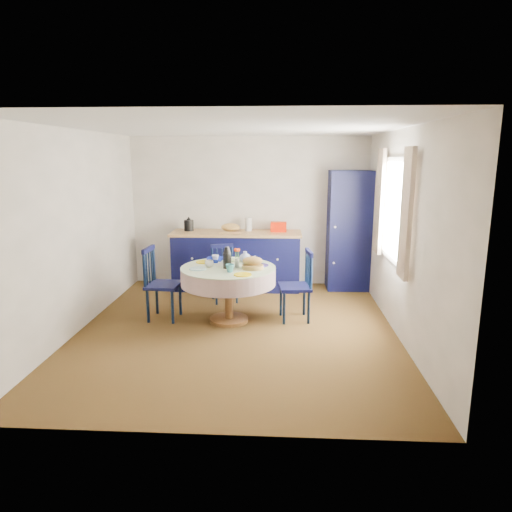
{
  "coord_description": "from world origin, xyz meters",
  "views": [
    {
      "loc": [
        0.55,
        -5.47,
        2.17
      ],
      "look_at": [
        0.23,
        0.2,
        0.93
      ],
      "focal_mm": 32.0,
      "sensor_mm": 36.0,
      "label": 1
    }
  ],
  "objects": [
    {
      "name": "kitchen_counter",
      "position": [
        -0.19,
        1.9,
        0.49
      ],
      "size": [
        2.14,
        0.68,
        1.19
      ],
      "rotation": [
        0.0,
        0.0,
        0.01
      ],
      "color": "black",
      "rests_on": "floor"
    },
    {
      "name": "mug_c",
      "position": [
        0.12,
        0.58,
        0.79
      ],
      "size": [
        0.11,
        0.11,
        0.09
      ],
      "primitive_type": "imported",
      "color": "black",
      "rests_on": "dining_table"
    },
    {
      "name": "chair_right",
      "position": [
        0.78,
        0.43,
        0.48
      ],
      "size": [
        0.46,
        0.47,
        0.96
      ],
      "rotation": [
        0.0,
        0.0,
        -1.45
      ],
      "color": "black",
      "rests_on": "floor"
    },
    {
      "name": "ceiling",
      "position": [
        0.0,
        0.0,
        2.5
      ],
      "size": [
        4.5,
        4.5,
        0.0
      ],
      "primitive_type": "plane",
      "rotation": [
        3.14,
        0.0,
        0.0
      ],
      "color": "white",
      "rests_on": "wall_back"
    },
    {
      "name": "floor",
      "position": [
        0.0,
        0.0,
        0.0
      ],
      "size": [
        4.5,
        4.5,
        0.0
      ],
      "primitive_type": "plane",
      "color": "black",
      "rests_on": "ground"
    },
    {
      "name": "mug_b",
      "position": [
        -0.08,
        0.03,
        0.8
      ],
      "size": [
        0.11,
        0.11,
        0.1
      ],
      "primitive_type": "imported",
      "color": "#30747E",
      "rests_on": "dining_table"
    },
    {
      "name": "mug_a",
      "position": [
        -0.39,
        0.28,
        0.8
      ],
      "size": [
        0.11,
        0.11,
        0.09
      ],
      "primitive_type": "imported",
      "color": "silver",
      "rests_on": "dining_table"
    },
    {
      "name": "window",
      "position": [
        1.95,
        0.3,
        1.52
      ],
      "size": [
        0.1,
        1.74,
        1.45
      ],
      "color": "white",
      "rests_on": "wall_right"
    },
    {
      "name": "dining_table",
      "position": [
        -0.13,
        0.3,
        0.63
      ],
      "size": [
        1.24,
        1.24,
        1.03
      ],
      "color": "brown",
      "rests_on": "floor"
    },
    {
      "name": "chair_far",
      "position": [
        -0.31,
        1.21,
        0.43
      ],
      "size": [
        0.48,
        0.47,
        0.86
      ],
      "rotation": [
        0.0,
        0.0,
        0.33
      ],
      "color": "black",
      "rests_on": "floor"
    },
    {
      "name": "cobalt_bowl",
      "position": [
        -0.34,
        0.57,
        0.78
      ],
      "size": [
        0.25,
        0.25,
        0.06
      ],
      "primitive_type": "imported",
      "color": "navy",
      "rests_on": "dining_table"
    },
    {
      "name": "pantry_cabinet",
      "position": [
        1.66,
        2.0,
        0.98
      ],
      "size": [
        0.69,
        0.51,
        1.95
      ],
      "rotation": [
        0.0,
        0.0,
        0.02
      ],
      "color": "black",
      "rests_on": "floor"
    },
    {
      "name": "mug_d",
      "position": [
        -0.35,
        0.63,
        0.8
      ],
      "size": [
        0.09,
        0.09,
        0.09
      ],
      "primitive_type": "imported",
      "color": "silver",
      "rests_on": "dining_table"
    },
    {
      "name": "wall_right",
      "position": [
        2.0,
        0.0,
        1.25
      ],
      "size": [
        0.02,
        4.5,
        2.5
      ],
      "primitive_type": "cube",
      "color": "white",
      "rests_on": "floor"
    },
    {
      "name": "wall_back",
      "position": [
        0.0,
        2.25,
        1.25
      ],
      "size": [
        4.0,
        0.02,
        2.5
      ],
      "primitive_type": "cube",
      "color": "white",
      "rests_on": "floor"
    },
    {
      "name": "wall_left",
      "position": [
        -2.0,
        0.0,
        1.25
      ],
      "size": [
        0.02,
        4.5,
        2.5
      ],
      "primitive_type": "cube",
      "color": "white",
      "rests_on": "floor"
    },
    {
      "name": "chair_left",
      "position": [
        -1.07,
        0.37,
        0.5
      ],
      "size": [
        0.45,
        0.47,
        0.99
      ],
      "rotation": [
        0.0,
        0.0,
        1.5
      ],
      "color": "black",
      "rests_on": "floor"
    }
  ]
}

